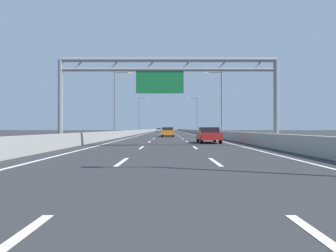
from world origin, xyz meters
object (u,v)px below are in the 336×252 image
(streetlamp_right_mid, at_px, (221,100))
(streetlamp_left_far, at_px, (140,113))
(red_car, at_px, (209,135))
(sign_gantry, at_px, (168,79))
(silver_car, at_px, (159,130))
(black_car, at_px, (168,131))
(orange_car, at_px, (168,132))
(streetlamp_right_far, at_px, (197,113))
(streetlamp_left_mid, at_px, (117,100))

(streetlamp_right_mid, height_order, streetlamp_left_far, same)
(streetlamp_right_mid, distance_m, red_car, 18.31)
(red_car, bearing_deg, sign_gantry, -123.59)
(silver_car, distance_m, black_car, 61.73)
(orange_car, distance_m, silver_car, 69.65)
(streetlamp_right_far, bearing_deg, red_car, -94.00)
(streetlamp_right_far, bearing_deg, black_car, -105.34)
(orange_car, relative_size, silver_car, 0.95)
(silver_car, bearing_deg, black_car, -86.82)
(streetlamp_left_mid, distance_m, streetlamp_right_far, 40.87)
(streetlamp_left_far, height_order, red_car, streetlamp_left_far)
(red_car, bearing_deg, silver_car, 94.51)
(streetlamp_left_mid, distance_m, streetlamp_right_mid, 14.93)
(streetlamp_left_mid, height_order, streetlamp_left_far, same)
(orange_car, bearing_deg, streetlamp_left_far, 101.81)
(streetlamp_right_far, relative_size, silver_car, 2.18)
(silver_car, relative_size, black_car, 1.02)
(streetlamp_right_mid, distance_m, orange_car, 9.27)
(streetlamp_right_far, height_order, orange_car, streetlamp_right_far)
(streetlamp_left_mid, bearing_deg, red_car, -57.37)
(sign_gantry, relative_size, silver_car, 3.62)
(orange_car, height_order, black_car, orange_car)
(streetlamp_left_far, xyz_separation_m, red_car, (11.06, -55.32, -4.67))
(red_car, bearing_deg, orange_car, 100.41)
(streetlamp_right_far, xyz_separation_m, red_car, (-3.87, -55.32, -4.67))
(sign_gantry, height_order, streetlamp_right_mid, streetlamp_right_mid)
(streetlamp_right_mid, xyz_separation_m, streetlamp_left_far, (-14.93, 38.04, 0.00))
(streetlamp_left_mid, bearing_deg, streetlamp_right_far, 68.57)
(streetlamp_right_mid, relative_size, black_car, 2.23)
(streetlamp_right_mid, bearing_deg, streetlamp_left_mid, 180.00)
(streetlamp_left_mid, distance_m, silver_car, 72.57)
(silver_car, bearing_deg, streetlamp_right_far, -72.31)
(streetlamp_right_mid, relative_size, streetlamp_left_far, 1.00)
(sign_gantry, relative_size, orange_car, 3.79)
(streetlamp_right_far, bearing_deg, streetlamp_left_mid, -111.43)
(orange_car, xyz_separation_m, silver_car, (-3.38, 69.57, -0.03))
(streetlamp_left_far, bearing_deg, black_car, -74.82)
(streetlamp_right_mid, xyz_separation_m, silver_car, (-10.93, 72.30, -4.66))
(streetlamp_left_far, xyz_separation_m, orange_car, (7.38, -35.30, -4.63))
(red_car, xyz_separation_m, silver_car, (-7.06, 89.58, 0.01))
(streetlamp_left_mid, xyz_separation_m, orange_car, (7.38, 2.74, -4.63))
(streetlamp_left_far, bearing_deg, sign_gantry, -83.08)
(streetlamp_left_mid, bearing_deg, orange_car, 20.33)
(streetlamp_right_far, bearing_deg, streetlamp_left_far, 180.00)
(streetlamp_left_mid, height_order, streetlamp_right_mid, same)
(streetlamp_right_mid, xyz_separation_m, black_car, (-7.51, 10.67, -4.66))
(streetlamp_right_mid, relative_size, silver_car, 2.18)
(streetlamp_right_far, height_order, red_car, streetlamp_right_far)
(silver_car, bearing_deg, streetlamp_left_far, -96.66)
(streetlamp_right_mid, bearing_deg, orange_car, 160.08)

